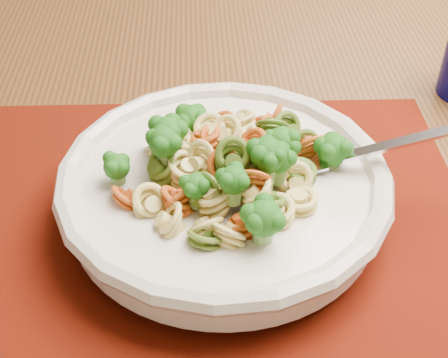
% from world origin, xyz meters
% --- Properties ---
extents(dining_table, '(1.76, 1.48, 0.76)m').
position_xyz_m(dining_table, '(-0.26, -0.64, 0.66)').
color(dining_table, '#563718').
rests_on(dining_table, ground).
extents(placemat, '(0.56, 0.51, 0.00)m').
position_xyz_m(placemat, '(-0.20, -0.76, 0.76)').
color(placemat, '#4F0D03').
rests_on(placemat, dining_table).
extents(pasta_bowl, '(0.28, 0.28, 0.05)m').
position_xyz_m(pasta_bowl, '(-0.19, -0.75, 0.79)').
color(pasta_bowl, beige).
rests_on(pasta_bowl, placemat).
extents(pasta_broccoli_heap, '(0.24, 0.24, 0.06)m').
position_xyz_m(pasta_broccoli_heap, '(-0.19, -0.75, 0.81)').
color(pasta_broccoli_heap, '#E5C571').
rests_on(pasta_broccoli_heap, pasta_bowl).
extents(fork, '(0.18, 0.08, 0.08)m').
position_xyz_m(fork, '(-0.13, -0.71, 0.81)').
color(fork, silver).
rests_on(fork, pasta_bowl).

